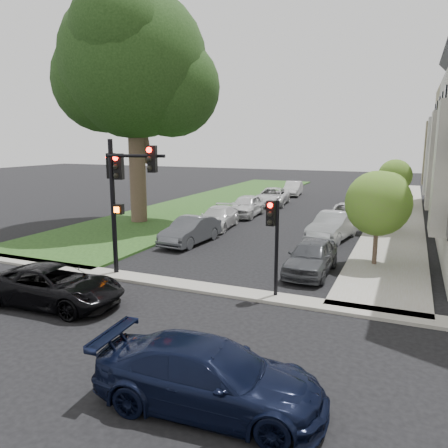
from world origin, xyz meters
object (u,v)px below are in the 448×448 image
at_px(traffic_signal_secondary, 274,231).
at_px(car_parked_4, 368,193).
at_px(small_tree_b, 387,193).
at_px(car_cross_far, 209,376).
at_px(car_parked_5, 191,231).
at_px(car_cross_near, 54,286).
at_px(car_parked_2, 347,213).
at_px(car_parked_3, 360,200).
at_px(car_parked_8, 272,197).
at_px(eucalyptus, 133,64).
at_px(car_parked_1, 333,226).
at_px(small_tree_a, 378,203).
at_px(car_parked_9, 293,188).
at_px(car_parked_6, 218,218).
at_px(small_tree_c, 395,176).
at_px(car_parked_7, 246,206).
at_px(car_parked_0, 311,257).
at_px(traffic_signal_main, 122,183).

relative_size(traffic_signal_secondary, car_parked_4, 0.72).
relative_size(small_tree_b, traffic_signal_secondary, 1.05).
height_order(car_cross_far, car_parked_5, car_parked_5).
xyz_separation_m(car_cross_near, car_parked_2, (7.17, 19.68, -0.02)).
relative_size(small_tree_b, car_parked_3, 0.84).
height_order(car_parked_2, car_parked_8, car_parked_8).
distance_m(eucalyptus, car_parked_8, 16.37).
xyz_separation_m(traffic_signal_secondary, car_parked_1, (0.43, 10.39, -1.71)).
xyz_separation_m(small_tree_a, small_tree_b, (0.00, 7.84, -0.38)).
height_order(car_parked_1, car_parked_2, car_parked_1).
xyz_separation_m(car_cross_near, car_cross_far, (7.48, -3.27, 0.04)).
height_order(small_tree_a, traffic_signal_secondary, small_tree_a).
xyz_separation_m(small_tree_a, car_parked_8, (-9.87, 16.39, -2.14)).
height_order(car_parked_3, car_parked_9, car_parked_3).
relative_size(car_parked_4, car_parked_6, 1.04).
bearing_deg(traffic_signal_secondary, car_parked_9, 103.02).
height_order(small_tree_c, traffic_signal_secondary, small_tree_c).
xyz_separation_m(eucalyptus, car_parked_8, (6.07, 11.69, -9.72)).
bearing_deg(car_parked_5, small_tree_c, 65.17).
distance_m(small_tree_b, car_parked_7, 10.35).
distance_m(traffic_signal_secondary, car_parked_9, 30.27).
xyz_separation_m(eucalyptus, car_cross_far, (13.58, -17.34, -9.74)).
relative_size(car_parked_3, car_parked_6, 0.94).
distance_m(small_tree_a, car_parked_6, 11.51).
relative_size(car_cross_near, car_parked_2, 1.02).
relative_size(small_tree_b, car_parked_1, 0.78).
distance_m(eucalyptus, small_tree_a, 18.26).
relative_size(car_cross_near, car_parked_6, 1.04).
bearing_deg(car_parked_2, car_cross_near, -110.33).
bearing_deg(car_parked_1, car_parked_4, 98.64).
bearing_deg(car_parked_2, car_parked_7, -178.50).
xyz_separation_m(car_parked_7, car_parked_9, (0.07, 13.65, -0.08)).
height_order(car_parked_3, car_parked_4, car_parked_3).
distance_m(small_tree_c, car_parked_9, 11.35).
bearing_deg(car_parked_1, car_parked_2, 99.75).
height_order(car_parked_1, car_parked_8, car_parked_1).
distance_m(small_tree_a, car_parked_8, 19.25).
bearing_deg(small_tree_b, traffic_signal_secondary, -102.79).
bearing_deg(car_parked_0, traffic_signal_main, -153.46).
xyz_separation_m(car_parked_1, car_parked_3, (0.12, 12.60, -0.03)).
distance_m(car_cross_near, car_parked_9, 33.10).
height_order(small_tree_a, car_parked_9, small_tree_a).
xyz_separation_m(car_parked_0, car_parked_6, (-7.66, 7.33, -0.05)).
bearing_deg(traffic_signal_main, traffic_signal_secondary, -0.39).
relative_size(eucalyptus, car_parked_2, 3.17).
bearing_deg(small_tree_a, car_parked_6, 153.13).
bearing_deg(small_tree_c, traffic_signal_secondary, -97.24).
bearing_deg(small_tree_a, traffic_signal_main, -149.31).
height_order(traffic_signal_secondary, car_parked_0, traffic_signal_secondary).
xyz_separation_m(traffic_signal_main, car_parked_6, (-0.53, 10.78, -3.24)).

